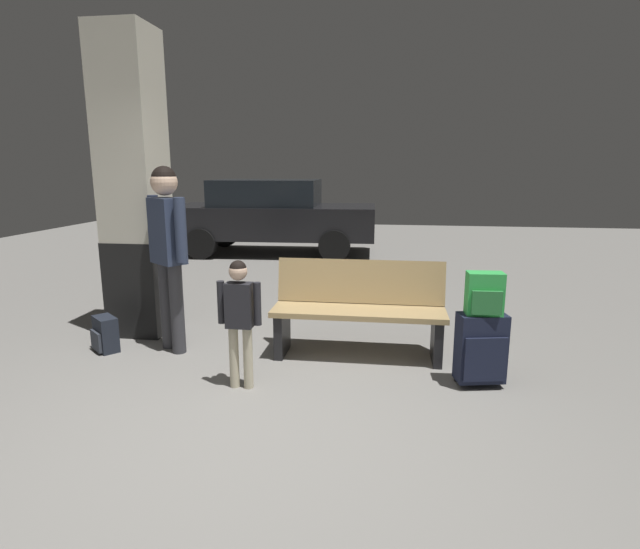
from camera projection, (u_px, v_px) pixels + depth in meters
ground_plane at (329, 297)px, 7.14m from camera, size 18.00×18.00×0.10m
structural_pillar at (135, 188)px, 5.19m from camera, size 0.57×0.57×3.11m
bench at (359, 310)px, 4.72m from camera, size 1.60×0.54×0.89m
suitcase at (481, 348)px, 4.05m from camera, size 0.41×0.30×0.60m
backpack_bright at (485, 294)px, 3.96m from camera, size 0.29×0.21×0.34m
child at (239, 311)px, 3.96m from camera, size 0.36×0.21×1.05m
adult at (168, 239)px, 4.70m from camera, size 0.50×0.41×1.76m
backpack_dark_floor at (105, 334)px, 4.87m from camera, size 0.32×0.31×0.34m
parked_car_far at (272, 215)px, 10.33m from camera, size 4.17×1.94×1.51m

